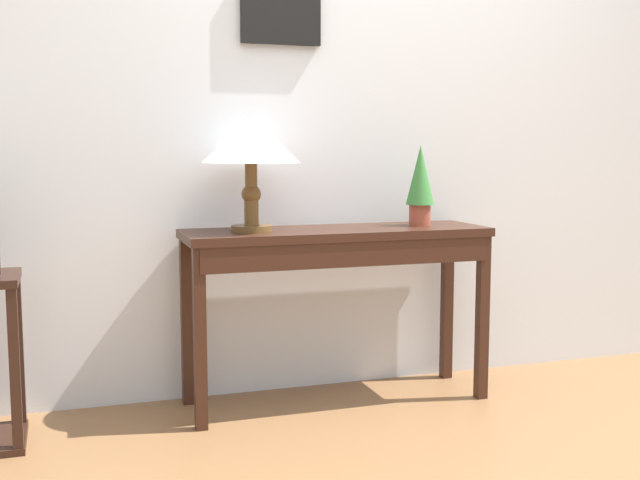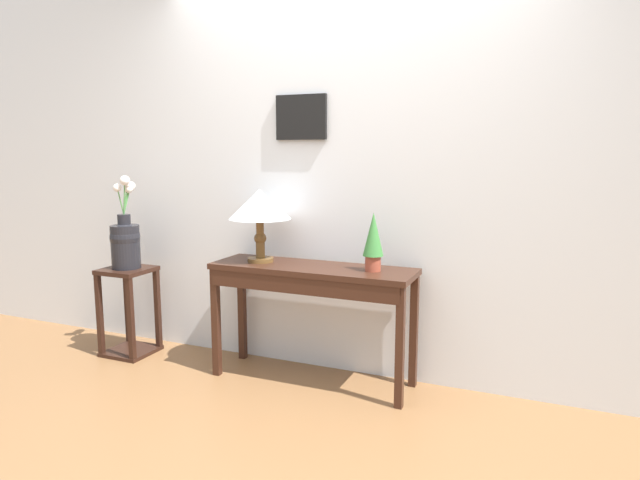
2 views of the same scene
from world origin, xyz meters
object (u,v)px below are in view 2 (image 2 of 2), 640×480
(console_table, at_px, (311,284))
(table_lamp, at_px, (260,207))
(pedestal_stand_left, at_px, (129,311))
(flower_vase_tall, at_px, (125,239))
(potted_plant_on_console, at_px, (373,239))

(console_table, xyz_separation_m, table_lamp, (-0.36, 0.02, 0.46))
(console_table, bearing_deg, table_lamp, 176.25)
(pedestal_stand_left, xyz_separation_m, flower_vase_tall, (0.00, 0.00, 0.52))
(flower_vase_tall, bearing_deg, pedestal_stand_left, -115.17)
(potted_plant_on_console, bearing_deg, console_table, -175.04)
(console_table, xyz_separation_m, pedestal_stand_left, (-1.39, -0.05, -0.32))
(table_lamp, relative_size, flower_vase_tall, 0.71)
(potted_plant_on_console, distance_m, flower_vase_tall, 1.78)
(console_table, relative_size, pedestal_stand_left, 2.03)
(potted_plant_on_console, bearing_deg, table_lamp, -179.25)
(potted_plant_on_console, bearing_deg, pedestal_stand_left, -177.45)
(table_lamp, height_order, potted_plant_on_console, table_lamp)
(table_lamp, relative_size, pedestal_stand_left, 0.74)
(console_table, relative_size, potted_plant_on_console, 3.68)
(pedestal_stand_left, bearing_deg, console_table, 1.88)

